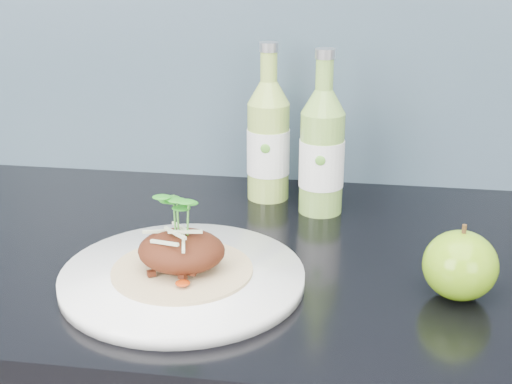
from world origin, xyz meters
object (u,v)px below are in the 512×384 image
Objects in this scene: dinner_plate at (183,277)px; green_apple at (460,265)px; cider_bottle_left at (268,141)px; cider_bottle_right at (322,152)px.

green_apple is at bearing 3.02° from dinner_plate.
dinner_plate is 0.32m from cider_bottle_left.
cider_bottle_right is (0.15, 0.26, 0.08)m from dinner_plate.
cider_bottle_left and cider_bottle_right have the same top height.
cider_bottle_left is at bearing 78.56° from dinner_plate.
green_apple is (0.32, 0.02, 0.03)m from dinner_plate.
cider_bottle_left reaches higher than dinner_plate.
cider_bottle_right reaches higher than dinner_plate.
green_apple reaches higher than dinner_plate.
cider_bottle_right is at bearing 126.03° from green_apple.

